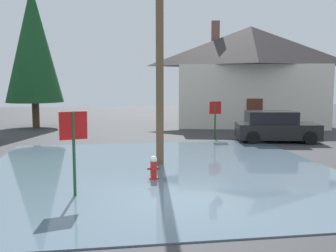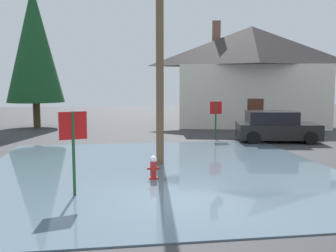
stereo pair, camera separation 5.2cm
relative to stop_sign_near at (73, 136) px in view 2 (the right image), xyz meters
The scene contains 10 objects.
ground_plane 3.17m from the stop_sign_near, 14.82° to the right, with size 80.00×80.00×0.10m, color #38383A.
flood_puddle 4.08m from the stop_sign_near, 45.00° to the left, with size 12.06×12.18×0.04m, color slate.
lane_stop_bar 3.77m from the stop_sign_near, 31.78° to the right, with size 3.70×0.30×0.01m, color silver.
stop_sign_near is the anchor object (origin of this frame).
fire_hydrant 2.99m from the stop_sign_near, 32.50° to the left, with size 0.39×0.33×0.77m.
utility_pole 5.55m from the stop_sign_near, 52.98° to the left, with size 1.60×0.28×9.15m.
stop_sign_far 11.66m from the stop_sign_near, 55.96° to the left, with size 0.71×0.09×2.05m.
house 19.55m from the stop_sign_near, 56.19° to the left, with size 11.67×8.61×7.46m.
parked_car 12.63m from the stop_sign_near, 41.92° to the left, with size 4.36×2.69×1.57m.
pine_tree_mid_left 17.85m from the stop_sign_near, 103.17° to the left, with size 3.78×3.78×9.44m.
Camera 2 is at (-1.60, -9.74, 3.06)m, focal length 41.73 mm.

